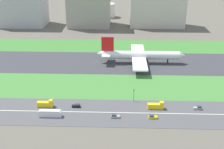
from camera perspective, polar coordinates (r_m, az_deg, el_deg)
ground_plane at (r=222.80m, az=-3.18°, el=2.34°), size 800.00×800.00×0.00m
runway at (r=222.78m, az=-3.18°, el=2.35°), size 280.00×46.00×0.10m
grass_median_north at (r=261.35m, az=-2.40°, el=5.56°), size 280.00×36.00×0.10m
grass_median_south at (r=185.26m, az=-4.27°, el=-2.18°), size 280.00×36.00×0.10m
highway at (r=157.19m, az=-5.49°, el=-7.20°), size 280.00×28.00×0.10m
highway_centerline at (r=157.16m, az=-5.49°, el=-7.18°), size 266.00×0.50×0.01m
airliner at (r=220.14m, az=5.24°, el=3.74°), size 65.00×56.00×19.70m
car_3 at (r=151.25m, az=0.57°, el=-8.02°), size 4.40×1.80×2.00m
bus_0 at (r=155.02m, az=-11.83°, el=-7.34°), size 11.60×2.50×3.50m
truck_1 at (r=160.56m, az=8.47°, el=-5.99°), size 8.40×2.50×4.00m
car_2 at (r=152.05m, az=7.80°, el=-8.07°), size 4.40×1.80×2.00m
car_1 at (r=165.01m, az=16.24°, el=-6.18°), size 4.40×1.80×2.00m
car_5 at (r=161.66m, az=-6.85°, el=-5.98°), size 4.40×1.80×2.00m
truck_0 at (r=164.62m, az=-12.65°, el=-5.55°), size 8.40×2.50×4.00m
traffic_light at (r=165.44m, az=4.22°, el=-3.82°), size 0.36×0.50×7.20m
terminal_building at (r=344.12m, az=-17.03°, el=12.82°), size 50.21×34.61×45.69m
hangar_building at (r=327.59m, az=-4.46°, el=13.86°), size 44.89×34.93×52.53m
office_tower at (r=328.19m, az=8.76°, el=13.19°), size 58.11×25.65×46.98m
fuel_tank_west at (r=373.54m, az=-0.84°, el=12.27°), size 17.73×17.73×16.38m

